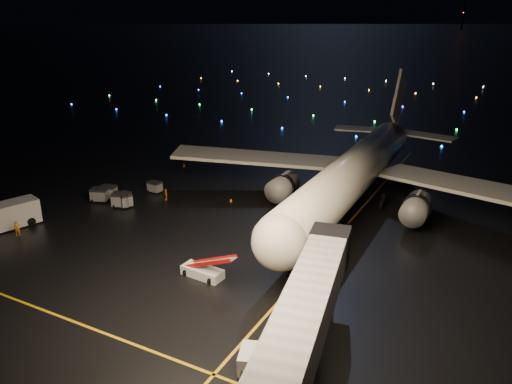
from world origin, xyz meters
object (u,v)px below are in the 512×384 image
Objects in this scene: crew_a at (17,228)px; baggage_cart_1 at (155,187)px; pushback_tug at (272,358)px; belt_loader at (202,263)px; baggage_cart_3 at (121,200)px; airliner at (361,145)px; baggage_cart_2 at (108,192)px; baggage_cart_0 at (124,200)px; service_truck at (9,215)px; crew_c at (166,194)px; baggage_cart_4 at (100,195)px.

crew_a is 19.08m from baggage_cart_1.
pushback_tug reaches higher than baggage_cart_1.
belt_loader is 21.68m from baggage_cart_3.
baggage_cart_2 is at bearing -154.41° from airliner.
crew_a is 0.83× the size of baggage_cart_0.
crew_a is at bearing 150.18° from pushback_tug.
service_truck is 18.89m from crew_c.
pushback_tug reaches higher than crew_a.
baggage_cart_1 is at bearing 35.99° from baggage_cart_2.
baggage_cart_0 is 0.95× the size of baggage_cart_3.
crew_c is 8.66m from baggage_cart_4.
service_truck is at bearing -116.76° from baggage_cart_2.
crew_a is (-35.07, 6.81, -0.20)m from pushback_tug.
baggage_cart_0 is at bearing -18.36° from baggage_cart_4.
baggage_cart_2 is 4.21m from baggage_cart_3.
crew_a is at bearing -58.43° from crew_c.
crew_a is at bearing -129.48° from baggage_cart_3.
crew_a reaches higher than baggage_cart_2.
service_truck is at bearing -100.72° from baggage_cart_0.
belt_loader is 21.67m from baggage_cart_0.
airliner reaches higher than baggage_cart_4.
airliner is 25.21× the size of baggage_cart_0.
service_truck is 5.26× the size of crew_c.
baggage_cart_3 is (-0.25, -6.39, 0.17)m from baggage_cart_1.
airliner reaches higher than pushback_tug.
service_truck is (-26.15, -0.88, 0.05)m from belt_loader.
airliner reaches higher than baggage_cart_3.
belt_loader is (-11.65, 8.80, 0.38)m from pushback_tug.
baggage_cart_1 is (-30.55, 25.34, -0.31)m from pushback_tug.
belt_loader reaches higher than baggage_cart_3.
crew_a is (-23.42, -1.99, -0.58)m from belt_loader.
baggage_cart_3 is (4.27, 12.14, 0.07)m from crew_a.
baggage_cart_4 is (0.35, 12.33, 0.04)m from crew_a.
crew_a is 12.87m from baggage_cart_3.
airliner reaches higher than baggage_cart_0.
baggage_cart_2 is (-7.34, -2.96, 0.08)m from crew_c.
pushback_tug is 2.04× the size of baggage_cart_3.
pushback_tug is 2.59× the size of crew_a.
crew_c is 0.73× the size of baggage_cart_4.
baggage_cart_3 is at bearing 156.41° from belt_loader.
belt_loader is 2.81× the size of baggage_cart_4.
baggage_cart_4 is at bearing 160.19° from belt_loader.
baggage_cart_1 is at bearing -159.29° from airliner.
airliner is 42.33m from crew_a.
airliner is 34.06m from baggage_cart_2.
service_truck is at bearing -173.75° from belt_loader.
airliner is 31.59m from baggage_cart_3.
crew_c reaches higher than baggage_cart_1.
airliner is at bearing 79.98° from belt_loader.
pushback_tug is at bearing -83.39° from airliner.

